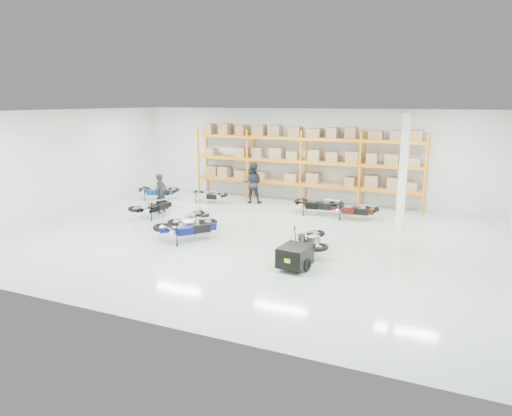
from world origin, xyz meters
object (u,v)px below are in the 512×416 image
at_px(person_left, 161,193).
at_px(person_back, 253,183).
at_px(moto_touring_right, 311,237).
at_px(moto_back_d, 354,207).
at_px(moto_back_b, 208,193).
at_px(moto_blue_centre, 188,224).
at_px(moto_black_far_left, 152,204).
at_px(trailer, 295,256).
at_px(moto_back_c, 318,201).
at_px(moto_silver_left, 192,216).
at_px(moto_back_a, 157,189).

height_order(person_left, person_back, person_back).
relative_size(moto_touring_right, moto_back_d, 1.01).
xyz_separation_m(moto_touring_right, moto_back_b, (-6.78, 5.34, -0.06)).
bearing_deg(moto_blue_centre, moto_black_far_left, 5.40).
xyz_separation_m(moto_black_far_left, person_left, (-0.14, 0.87, 0.31)).
height_order(trailer, moto_back_c, moto_back_c).
distance_m(moto_blue_centre, moto_silver_left, 1.34).
distance_m(moto_silver_left, moto_back_d, 6.76).
height_order(trailer, moto_back_d, moto_back_d).
relative_size(moto_back_c, person_back, 0.97).
distance_m(moto_touring_right, person_left, 8.28).
relative_size(trailer, moto_back_c, 0.91).
xyz_separation_m(moto_blue_centre, moto_back_d, (4.80, 5.33, -0.08)).
relative_size(moto_black_far_left, person_left, 1.05).
distance_m(moto_back_b, person_left, 2.71).
bearing_deg(moto_black_far_left, moto_back_c, -141.65).
height_order(moto_touring_right, trailer, moto_touring_right).
bearing_deg(trailer, moto_back_a, 152.00).
relative_size(moto_silver_left, moto_back_a, 1.00).
xyz_separation_m(moto_black_far_left, trailer, (7.63, -3.57, -0.14)).
bearing_deg(moto_back_d, moto_blue_centre, 134.68).
relative_size(moto_silver_left, moto_touring_right, 1.02).
height_order(moto_blue_centre, moto_back_d, moto_blue_centre).
bearing_deg(moto_back_d, moto_back_c, 78.83).
bearing_deg(moto_blue_centre, moto_back_a, -5.07).
height_order(moto_black_far_left, moto_back_a, moto_back_a).
height_order(moto_back_b, person_left, person_left).
bearing_deg(moto_black_far_left, moto_touring_right, 177.17).
bearing_deg(moto_back_c, person_back, 69.15).
bearing_deg(moto_blue_centre, moto_silver_left, -24.05).
height_order(trailer, moto_back_b, moto_back_b).
height_order(moto_black_far_left, trailer, moto_black_far_left).
bearing_deg(moto_back_b, moto_back_d, -93.22).
height_order(moto_black_far_left, moto_back_b, moto_black_far_left).
height_order(moto_back_a, moto_back_b, moto_back_a).
distance_m(moto_black_far_left, person_left, 0.93).
relative_size(moto_touring_right, moto_back_a, 0.98).
height_order(moto_silver_left, moto_black_far_left, moto_silver_left).
relative_size(moto_silver_left, moto_back_d, 1.03).
height_order(moto_back_b, moto_back_c, moto_back_c).
distance_m(moto_silver_left, person_back, 5.36).
bearing_deg(moto_back_a, moto_black_far_left, -166.39).
relative_size(moto_back_c, moto_back_d, 1.07).
distance_m(moto_silver_left, moto_touring_right, 5.04).
bearing_deg(person_left, trailer, -116.42).
xyz_separation_m(moto_back_d, person_left, (-8.16, -2.12, 0.32)).
relative_size(trailer, moto_back_d, 0.98).
height_order(moto_touring_right, moto_back_c, moto_back_c).
bearing_deg(person_back, moto_silver_left, 74.93).
height_order(trailer, person_left, person_left).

